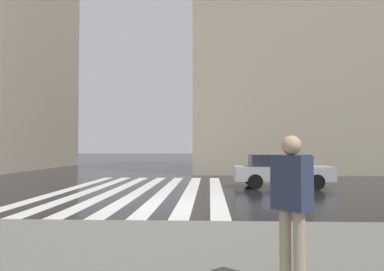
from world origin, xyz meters
TOP-DOWN VIEW (x-y plane):
  - ground_plane at (0.00, 0.00)m, footprint 220.00×220.00m
  - zebra_crossing at (4.00, 1.56)m, footprint 13.00×6.50m
  - haussmann_block_corner at (21.31, -14.17)m, footprint 17.62×28.10m
  - car_silver at (5.50, -4.25)m, footprint 1.85×4.10m
  - pedestrian_approaching_kerb at (-6.89, -2.07)m, footprint 0.46×0.45m

SIDE VIEW (x-z plane):
  - ground_plane at x=0.00m, z-range 0.00..0.00m
  - zebra_crossing at x=4.00m, z-range 0.00..0.01m
  - car_silver at x=5.50m, z-range 0.05..1.46m
  - pedestrian_approaching_kerb at x=-6.89m, z-range 0.30..1.98m
  - haussmann_block_corner at x=21.31m, z-range -0.26..24.67m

